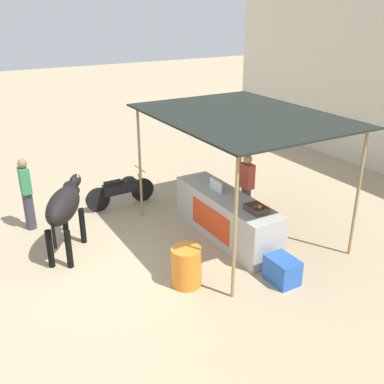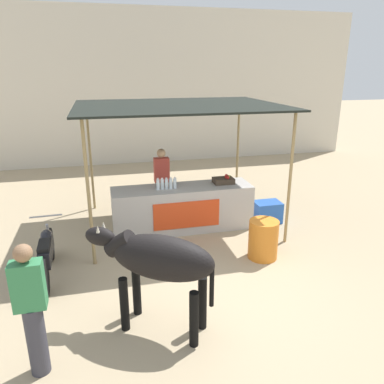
{
  "view_description": "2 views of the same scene",
  "coord_description": "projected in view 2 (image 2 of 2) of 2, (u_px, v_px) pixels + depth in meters",
  "views": [
    {
      "loc": [
        7.14,
        -2.8,
        4.69
      ],
      "look_at": [
        -0.26,
        1.5,
        1.1
      ],
      "focal_mm": 42.0,
      "sensor_mm": 36.0,
      "label": 1
    },
    {
      "loc": [
        -1.62,
        -5.22,
        3.41
      ],
      "look_at": [
        -0.03,
        1.2,
        1.18
      ],
      "focal_mm": 35.0,
      "sensor_mm": 36.0,
      "label": 2
    }
  ],
  "objects": [
    {
      "name": "fruit_crate",
      "position": [
        224.0,
        180.0,
        8.21
      ],
      "size": [
        0.44,
        0.32,
        0.18
      ],
      "color": "#3F3326",
      "rests_on": "stall_counter"
    },
    {
      "name": "stall_counter",
      "position": [
        183.0,
        208.0,
        8.13
      ],
      "size": [
        3.0,
        0.82,
        0.96
      ],
      "color": "#B2ADA8",
      "rests_on": "ground"
    },
    {
      "name": "ground_plane",
      "position": [
        211.0,
        281.0,
        6.26
      ],
      "size": [
        60.0,
        60.0,
        0.0
      ],
      "primitive_type": "plane",
      "color": "tan"
    },
    {
      "name": "stall_awning",
      "position": [
        179.0,
        110.0,
        7.74
      ],
      "size": [
        4.2,
        3.2,
        2.66
      ],
      "color": "black",
      "rests_on": "ground"
    },
    {
      "name": "passerby_on_street",
      "position": [
        32.0,
        310.0,
        4.14
      ],
      "size": [
        0.34,
        0.22,
        1.65
      ],
      "color": "#383842",
      "rests_on": "ground"
    },
    {
      "name": "vendor_behind_counter",
      "position": [
        162.0,
        183.0,
        8.63
      ],
      "size": [
        0.34,
        0.22,
        1.65
      ],
      "color": "#383842",
      "rests_on": "ground"
    },
    {
      "name": "cooler_box",
      "position": [
        267.0,
        212.0,
        8.56
      ],
      "size": [
        0.6,
        0.44,
        0.48
      ],
      "primitive_type": "cube",
      "color": "blue",
      "rests_on": "ground"
    },
    {
      "name": "water_bottle_row",
      "position": [
        166.0,
        184.0,
        7.81
      ],
      "size": [
        0.43,
        0.07,
        0.25
      ],
      "color": "silver",
      "rests_on": "stall_counter"
    },
    {
      "name": "motorcycle_parked",
      "position": [
        47.0,
        252.0,
        6.3
      ],
      "size": [
        0.55,
        1.8,
        0.9
      ],
      "color": "black",
      "rests_on": "ground"
    },
    {
      "name": "building_wall_far",
      "position": [
        143.0,
        88.0,
        13.37
      ],
      "size": [
        16.0,
        0.5,
        5.33
      ],
      "primitive_type": "cube",
      "color": "beige",
      "rests_on": "ground"
    },
    {
      "name": "cow",
      "position": [
        158.0,
        260.0,
        4.82
      ],
      "size": [
        1.73,
        1.29,
        1.44
      ],
      "color": "black",
      "rests_on": "ground"
    },
    {
      "name": "water_barrel",
      "position": [
        263.0,
        239.0,
        6.91
      ],
      "size": [
        0.55,
        0.55,
        0.74
      ],
      "primitive_type": "cylinder",
      "color": "orange",
      "rests_on": "ground"
    }
  ]
}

